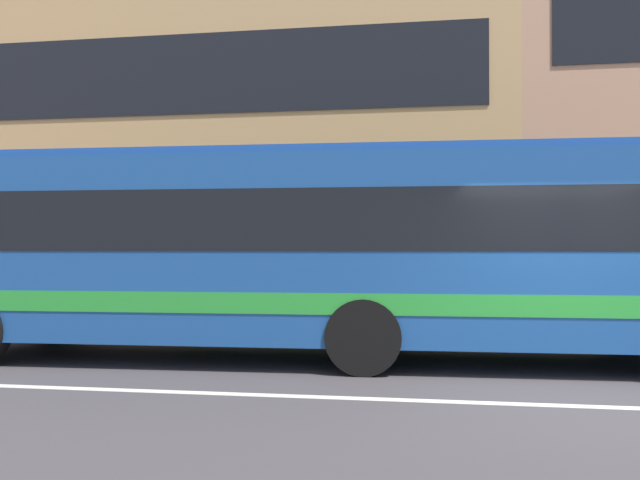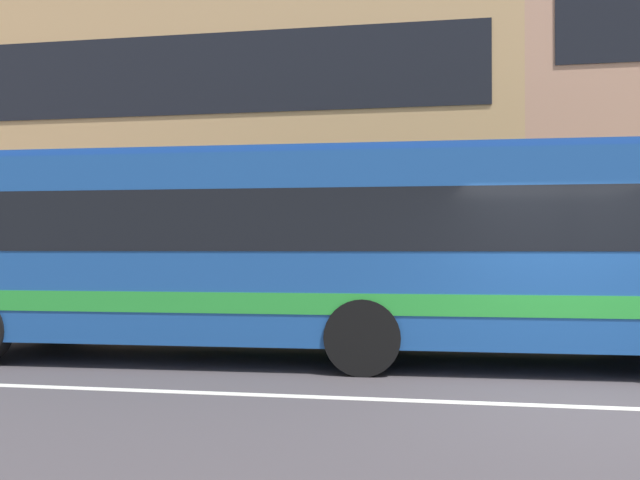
{
  "view_description": "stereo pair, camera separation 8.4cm",
  "coord_description": "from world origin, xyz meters",
  "views": [
    {
      "loc": [
        -1.78,
        -7.36,
        1.66
      ],
      "look_at": [
        -3.35,
        2.56,
        1.78
      ],
      "focal_mm": 37.53,
      "sensor_mm": 36.0,
      "label": 1
    },
    {
      "loc": [
        -1.69,
        -7.35,
        1.66
      ],
      "look_at": [
        -3.35,
        2.56,
        1.78
      ],
      "focal_mm": 37.53,
      "sensor_mm": 36.0,
      "label": 2
    }
  ],
  "objects": [
    {
      "name": "transit_bus",
      "position": [
        -3.33,
        2.5,
        1.69
      ],
      "size": [
        11.63,
        2.92,
        3.07
      ],
      "color": "#1D4E9A",
      "rests_on": "ground_plane"
    },
    {
      "name": "hedge_row_far",
      "position": [
        -0.02,
        6.35,
        0.59
      ],
      "size": [
        13.78,
        1.1,
        1.18
      ],
      "primitive_type": "cube",
      "color": "#2F521F",
      "rests_on": "ground_plane"
    },
    {
      "name": "apartment_block_left",
      "position": [
        -9.63,
        14.64,
        5.59
      ],
      "size": [
        20.59,
        8.74,
        11.18
      ],
      "color": "tan",
      "rests_on": "ground_plane"
    },
    {
      "name": "lane_centre_line",
      "position": [
        0.0,
        0.0,
        0.0
      ],
      "size": [
        60.0,
        0.16,
        0.01
      ],
      "primitive_type": "cube",
      "color": "silver",
      "rests_on": "ground_plane"
    },
    {
      "name": "ground_plane",
      "position": [
        0.0,
        0.0,
        0.0
      ],
      "size": [
        160.0,
        160.0,
        0.0
      ],
      "primitive_type": "plane",
      "color": "#433E42"
    }
  ]
}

